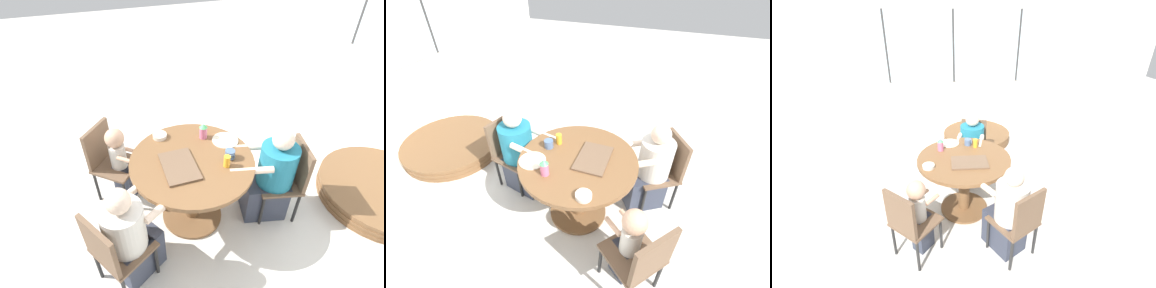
% 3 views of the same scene
% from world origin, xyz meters
% --- Properties ---
extents(ground_plane, '(16.00, 16.00, 0.00)m').
position_xyz_m(ground_plane, '(0.00, 0.00, 0.00)').
color(ground_plane, beige).
extents(wall_back_with_windows, '(8.40, 0.08, 2.80)m').
position_xyz_m(wall_back_with_windows, '(0.00, 2.78, 1.43)').
color(wall_back_with_windows, white).
rests_on(wall_back_with_windows, ground_plane).
extents(dining_table, '(1.10, 1.10, 0.76)m').
position_xyz_m(dining_table, '(0.00, 0.00, 0.56)').
color(dining_table, brown).
rests_on(dining_table, ground_plane).
extents(chair_for_woman_green_shirt, '(0.48, 0.48, 0.84)m').
position_xyz_m(chair_for_woman_green_shirt, '(0.21, 0.90, 0.50)').
color(chair_for_woman_green_shirt, brown).
rests_on(chair_for_woman_green_shirt, ground_plane).
extents(chair_for_man_blue_shirt, '(0.55, 0.55, 0.84)m').
position_xyz_m(chair_for_man_blue_shirt, '(0.49, -0.78, 0.50)').
color(chair_for_man_blue_shirt, brown).
rests_on(chair_for_man_blue_shirt, ground_plane).
extents(chair_for_toddler, '(0.56, 0.56, 0.84)m').
position_xyz_m(chair_for_toddler, '(-0.59, -0.71, 0.50)').
color(chair_for_toddler, brown).
rests_on(chair_for_toddler, ground_plane).
extents(person_woman_green_shirt, '(0.47, 0.68, 1.02)m').
position_xyz_m(person_woman_green_shirt, '(0.17, 0.73, 0.45)').
color(person_woman_green_shirt, '#333847').
rests_on(person_woman_green_shirt, ground_plane).
extents(person_man_blue_shirt, '(0.59, 0.67, 1.02)m').
position_xyz_m(person_man_blue_shirt, '(0.40, -0.64, 0.45)').
color(person_man_blue_shirt, '#333847').
rests_on(person_man_blue_shirt, ground_plane).
extents(person_toddler, '(0.31, 0.33, 0.87)m').
position_xyz_m(person_toddler, '(-0.49, -0.60, 0.45)').
color(person_toddler, '#333847').
rests_on(person_toddler, ground_plane).
extents(food_tray_dark, '(0.41, 0.28, 0.02)m').
position_xyz_m(food_tray_dark, '(0.05, -0.13, 0.77)').
color(food_tray_dark, brown).
rests_on(food_tray_dark, dining_table).
extents(coffee_mug, '(0.09, 0.09, 0.08)m').
position_xyz_m(coffee_mug, '(0.08, 0.33, 0.80)').
color(coffee_mug, slate).
rests_on(coffee_mug, dining_table).
extents(sippy_cup, '(0.08, 0.08, 0.16)m').
position_xyz_m(sippy_cup, '(-0.27, 0.20, 0.84)').
color(sippy_cup, '#CC668C').
rests_on(sippy_cup, dining_table).
extents(juice_glass, '(0.06, 0.06, 0.11)m').
position_xyz_m(juice_glass, '(0.16, 0.26, 0.81)').
color(juice_glass, gold).
rests_on(juice_glass, dining_table).
extents(bowl_white_shallow, '(0.13, 0.13, 0.04)m').
position_xyz_m(bowl_white_shallow, '(-0.40, -0.19, 0.78)').
color(bowl_white_shallow, silver).
rests_on(bowl_white_shallow, dining_table).
extents(plate_tortillas, '(0.25, 0.25, 0.01)m').
position_xyz_m(plate_tortillas, '(-0.16, 0.38, 0.76)').
color(plate_tortillas, beige).
rests_on(plate_tortillas, dining_table).
extents(folded_table_stack, '(1.29, 1.29, 0.18)m').
position_xyz_m(folded_table_stack, '(0.40, 2.01, 0.09)').
color(folded_table_stack, brown).
rests_on(folded_table_stack, ground_plane).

